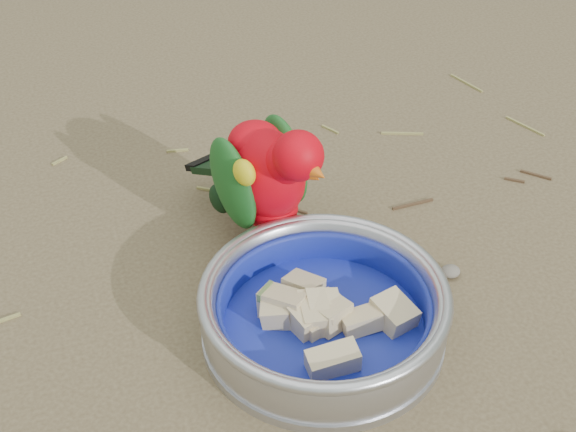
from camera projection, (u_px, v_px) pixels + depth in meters
name	position (u px, v px, depth m)	size (l,w,h in m)	color
ground	(343.00, 349.00, 0.78)	(60.00, 60.00, 0.00)	brown
food_bowl	(323.00, 330.00, 0.79)	(0.24, 0.24, 0.02)	#B2B2BA
bowl_wall	(324.00, 308.00, 0.77)	(0.24, 0.24, 0.04)	#B2B2BA
fruit_wedges	(324.00, 313.00, 0.78)	(0.14, 0.14, 0.03)	#CBB386
lory_parrot	(267.00, 185.00, 0.86)	(0.10, 0.20, 0.16)	red
ground_debris	(281.00, 297.00, 0.83)	(0.90, 0.80, 0.01)	#918A4C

